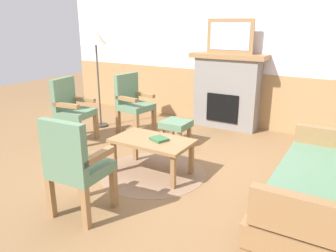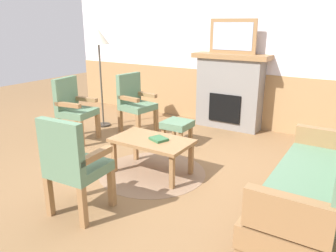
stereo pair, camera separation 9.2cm
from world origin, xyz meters
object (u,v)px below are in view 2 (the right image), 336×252
armchair_front_left (73,163)px  armchair_by_window_left (135,101)px  fireplace (230,91)px  book_on_table (159,139)px  armchair_near_fireplace (73,107)px  framed_picture (233,36)px  coffee_table (152,143)px  floor_lamp_by_chairs (99,43)px  couch (314,185)px  footstool (177,126)px

armchair_front_left → armchair_by_window_left: bearing=114.7°
fireplace → armchair_front_left: bearing=-92.8°
book_on_table → armchair_front_left: armchair_front_left is taller
armchair_near_fireplace → armchair_by_window_left: (0.56, 0.82, 0.00)m
armchair_front_left → framed_picture: bearing=87.2°
book_on_table → coffee_table: bearing=-169.4°
coffee_table → floor_lamp_by_chairs: bearing=148.5°
framed_picture → armchair_near_fireplace: 2.80m
armchair_by_window_left → floor_lamp_by_chairs: floor_lamp_by_chairs is taller
couch → footstool: size_ratio=4.50×
fireplace → couch: bearing=-53.2°
framed_picture → armchair_by_window_left: size_ratio=0.82×
framed_picture → armchair_front_left: (-0.17, -3.39, -1.02)m
book_on_table → armchair_by_window_left: 1.70m
armchair_front_left → armchair_near_fireplace: bearing=137.4°
book_on_table → framed_picture: bearing=90.5°
armchair_by_window_left → armchair_front_left: size_ratio=1.00×
fireplace → armchair_by_window_left: bearing=-138.5°
fireplace → floor_lamp_by_chairs: size_ratio=0.77×
book_on_table → armchair_by_window_left: (-1.24, 1.15, 0.08)m
footstool → floor_lamp_by_chairs: bearing=176.9°
book_on_table → armchair_near_fireplace: (-1.81, 0.33, 0.08)m
fireplace → framed_picture: 0.91m
fireplace → armchair_near_fireplace: 2.61m
couch → floor_lamp_by_chairs: floor_lamp_by_chairs is taller
armchair_near_fireplace → armchair_front_left: bearing=-42.6°
framed_picture → floor_lamp_by_chairs: framed_picture is taller
framed_picture → floor_lamp_by_chairs: 2.23m
couch → footstool: 2.42m
framed_picture → armchair_near_fireplace: framed_picture is taller
fireplace → floor_lamp_by_chairs: bearing=-149.9°
fireplace → coffee_table: 2.27m
coffee_table → footstool: (-0.26, 1.05, -0.10)m
armchair_by_window_left → armchair_front_left: same height
couch → book_on_table: 1.77m
footstool → armchair_by_window_left: 0.94m
armchair_front_left → footstool: bearing=94.3°
coffee_table → footstool: 1.08m
floor_lamp_by_chairs → coffee_table: bearing=-31.5°
coffee_table → floor_lamp_by_chairs: floor_lamp_by_chairs is taller
couch → book_on_table: couch is taller
coffee_table → couch: bearing=-3.9°
book_on_table → armchair_front_left: bearing=-99.1°
armchair_by_window_left → armchair_front_left: (1.06, -2.31, 0.00)m
fireplace → framed_picture: framed_picture is taller
fireplace → book_on_table: (0.02, -2.24, -0.20)m
coffee_table → footstool: size_ratio=2.40×
book_on_table → couch: bearing=-4.6°
floor_lamp_by_chairs → footstool: bearing=-3.1°
coffee_table → floor_lamp_by_chairs: 2.42m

